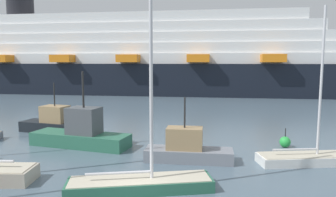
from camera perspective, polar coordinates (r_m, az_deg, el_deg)
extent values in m
cube|color=#2D6B51|center=(15.33, -5.12, -15.48)|extent=(7.05, 3.09, 0.56)
cube|color=beige|center=(15.22, -5.13, -14.44)|extent=(6.75, 2.90, 0.04)
cylinder|color=silver|center=(14.23, -3.15, 8.11)|extent=(0.16, 0.16, 11.72)
cylinder|color=silver|center=(15.10, -9.01, -13.34)|extent=(3.04, 0.79, 0.13)
cube|color=white|center=(20.78, 24.43, -10.09)|extent=(6.27, 2.60, 0.54)
cube|color=beige|center=(20.70, 24.47, -9.32)|extent=(6.01, 2.43, 0.04)
cylinder|color=silver|center=(20.24, 26.28, 2.74)|extent=(0.15, 0.15, 8.73)
cylinder|color=silver|center=(20.21, 22.31, -8.63)|extent=(2.72, 0.56, 0.12)
cube|color=gray|center=(19.46, 3.82, -10.28)|extent=(5.44, 1.91, 0.75)
cube|color=#A3845B|center=(19.20, 3.05, -7.29)|extent=(2.24, 1.35, 1.33)
cylinder|color=#262626|center=(18.88, 3.08, -2.57)|extent=(0.11, 0.11, 1.87)
cube|color=black|center=(28.94, -20.35, -4.89)|extent=(6.00, 3.25, 0.89)
cube|color=#A3845B|center=(28.56, -20.00, -2.67)|extent=(2.50, 1.95, 1.42)
cylinder|color=#262626|center=(28.34, -20.14, 0.73)|extent=(0.11, 0.11, 2.00)
cube|color=#2D6B51|center=(23.53, -15.79, -7.27)|extent=(7.57, 3.68, 0.95)
cube|color=#4C5156|center=(23.03, -15.14, -3.93)|extent=(2.53, 2.04, 1.90)
cylinder|color=#262626|center=(22.74, -15.31, 1.59)|extent=(0.15, 0.15, 2.55)
sphere|color=green|center=(23.90, 20.67, -7.45)|extent=(0.78, 0.78, 0.78)
cylinder|color=black|center=(23.74, 20.74, -5.83)|extent=(0.06, 0.06, 0.61)
cube|color=black|center=(63.97, -10.65, 3.76)|extent=(104.61, 21.10, 5.71)
cube|color=white|center=(63.89, -10.73, 7.16)|extent=(96.20, 18.83, 1.87)
cube|color=white|center=(63.93, -10.76, 8.83)|extent=(90.43, 17.70, 1.87)
cube|color=white|center=(64.03, -10.80, 10.50)|extent=(84.66, 16.57, 1.87)
cube|color=white|center=(64.18, -10.84, 12.17)|extent=(78.89, 15.44, 1.87)
cube|color=white|center=(64.39, -10.88, 13.83)|extent=(73.12, 14.31, 1.87)
cube|color=orange|center=(65.63, -28.26, 6.46)|extent=(3.92, 3.14, 1.31)
cube|color=orange|center=(59.26, -18.72, 6.96)|extent=(3.92, 3.14, 1.31)
cube|color=orange|center=(54.87, -7.27, 7.30)|extent=(3.92, 3.14, 1.31)
cube|color=orange|center=(52.94, 5.58, 7.35)|extent=(3.92, 3.14, 1.31)
cube|color=orange|center=(53.75, 18.70, 7.02)|extent=(3.92, 3.14, 1.31)
cylinder|color=black|center=(73.07, -25.46, 15.24)|extent=(5.24, 5.24, 5.19)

